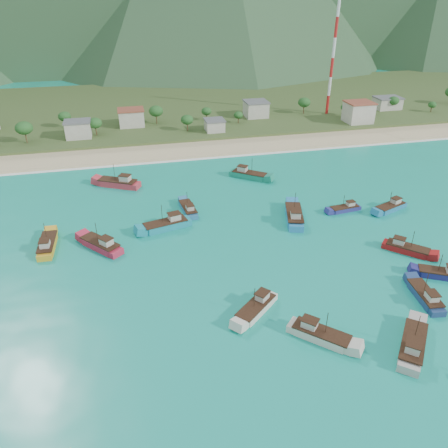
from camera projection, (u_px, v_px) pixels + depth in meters
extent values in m
plane|color=#0B806E|center=(207.00, 285.00, 85.76)|extent=(600.00, 600.00, 0.00)
cube|color=beige|center=(163.00, 152.00, 153.03)|extent=(400.00, 18.00, 1.20)
cube|color=#385123|center=(149.00, 109.00, 204.98)|extent=(400.00, 110.00, 2.40)
cube|color=white|center=(167.00, 161.00, 144.94)|extent=(400.00, 2.50, 0.08)
cube|color=beige|center=(78.00, 130.00, 160.67)|extent=(8.91, 6.92, 5.83)
cube|color=beige|center=(131.00, 118.00, 173.75)|extent=(9.65, 8.05, 6.24)
cube|color=beige|center=(215.00, 126.00, 168.30)|extent=(6.94, 7.00, 4.02)
cube|color=beige|center=(256.00, 109.00, 185.82)|extent=(9.13, 8.80, 6.15)
cube|color=beige|center=(358.00, 113.00, 178.11)|extent=(10.22, 9.09, 7.77)
cube|color=beige|center=(387.00, 103.00, 197.81)|extent=(11.12, 7.96, 4.77)
cylinder|color=red|center=(327.00, 105.00, 189.98)|extent=(1.20, 1.20, 7.71)
cylinder|color=white|center=(330.00, 86.00, 186.23)|extent=(1.20, 1.20, 7.71)
cylinder|color=red|center=(332.00, 67.00, 182.49)|extent=(1.20, 1.20, 7.71)
cylinder|color=white|center=(334.00, 48.00, 178.75)|extent=(1.20, 1.20, 7.71)
cylinder|color=red|center=(336.00, 27.00, 175.01)|extent=(1.20, 1.20, 7.71)
cylinder|color=white|center=(339.00, 6.00, 171.27)|extent=(1.20, 1.20, 7.71)
cube|color=teal|center=(166.00, 226.00, 105.01)|extent=(12.21, 6.23, 2.13)
cube|color=beige|center=(174.00, 217.00, 105.03)|extent=(3.11, 2.73, 1.73)
cylinder|color=#382114|center=(162.00, 214.00, 103.06)|extent=(0.12, 0.12, 4.79)
cube|color=#157F64|center=(250.00, 176.00, 132.27)|extent=(11.19, 9.88, 2.11)
cube|color=beige|center=(243.00, 169.00, 132.23)|extent=(3.38, 3.30, 1.71)
cylinder|color=#382114|center=(252.00, 166.00, 130.36)|extent=(0.12, 0.12, 4.74)
cube|color=#AAA29B|center=(412.00, 346.00, 70.48)|extent=(10.04, 11.02, 2.10)
cube|color=beige|center=(413.00, 347.00, 67.72)|extent=(3.31, 3.37, 1.70)
cylinder|color=#382114|center=(417.00, 327.00, 69.34)|extent=(0.12, 0.12, 4.72)
cube|color=navy|center=(440.00, 275.00, 87.89)|extent=(9.71, 6.97, 1.73)
cylinder|color=#382114|center=(441.00, 263.00, 86.65)|extent=(0.12, 0.12, 3.89)
cube|color=beige|center=(321.00, 336.00, 72.46)|extent=(9.84, 9.67, 1.94)
cube|color=beige|center=(310.00, 324.00, 72.58)|extent=(3.10, 3.09, 1.57)
cylinder|color=#382114|center=(327.00, 323.00, 70.66)|extent=(0.12, 0.12, 4.36)
cube|color=navy|center=(424.00, 297.00, 81.71)|extent=(4.13, 10.17, 1.80)
cube|color=beige|center=(432.00, 297.00, 79.17)|extent=(2.08, 2.45, 1.46)
cylinder|color=#382114|center=(426.00, 282.00, 80.79)|extent=(0.12, 0.12, 4.04)
cube|color=#276996|center=(188.00, 210.00, 113.04)|extent=(3.81, 9.85, 1.75)
cube|color=beige|center=(190.00, 207.00, 110.64)|extent=(1.98, 2.35, 1.42)
cylinder|color=#382114|center=(187.00, 199.00, 112.11)|extent=(0.12, 0.12, 3.93)
cube|color=#B4233D|center=(101.00, 246.00, 97.33)|extent=(9.80, 10.71, 2.04)
cube|color=beige|center=(106.00, 242.00, 95.24)|extent=(3.22, 3.28, 1.66)
cylinder|color=#382114|center=(97.00, 232.00, 96.05)|extent=(0.12, 0.12, 4.59)
cube|color=navy|center=(344.00, 210.00, 113.35)|extent=(8.63, 3.44, 1.53)
cube|color=beige|center=(350.00, 204.00, 113.18)|extent=(2.08, 1.75, 1.24)
cylinder|color=#382114|center=(344.00, 201.00, 112.00)|extent=(0.12, 0.12, 3.44)
cube|color=#A41515|center=(407.00, 250.00, 95.92)|extent=(9.13, 9.13, 1.81)
cube|color=beige|center=(399.00, 241.00, 96.06)|extent=(2.89, 2.89, 1.47)
cylinder|color=#382114|center=(413.00, 239.00, 94.23)|extent=(0.12, 0.12, 4.08)
cube|color=#1F75B1|center=(294.00, 217.00, 109.11)|extent=(7.09, 13.10, 2.28)
cube|color=beige|center=(296.00, 214.00, 105.87)|extent=(3.01, 3.39, 1.86)
cylinder|color=#382114|center=(295.00, 202.00, 107.94)|extent=(0.12, 0.12, 5.14)
cube|color=beige|center=(256.00, 310.00, 78.46)|extent=(9.71, 9.01, 1.86)
cube|color=beige|center=(262.00, 296.00, 79.12)|extent=(2.99, 2.94, 1.51)
cylinder|color=#382114|center=(254.00, 298.00, 76.57)|extent=(0.12, 0.12, 4.19)
cube|color=#B92F3B|center=(118.00, 184.00, 126.85)|extent=(12.64, 9.06, 2.25)
cube|color=beige|center=(125.00, 178.00, 125.28)|extent=(3.55, 3.33, 1.83)
cylinder|color=#382114|center=(114.00, 172.00, 125.23)|extent=(0.12, 0.12, 5.06)
cube|color=gold|center=(48.00, 246.00, 97.45)|extent=(3.44, 10.81, 1.95)
cube|color=beige|center=(45.00, 244.00, 94.72)|extent=(2.03, 2.49, 1.59)
cylinder|color=#382114|center=(45.00, 232.00, 96.44)|extent=(0.12, 0.12, 4.39)
cube|color=teal|center=(390.00, 208.00, 113.66)|extent=(10.26, 6.21, 1.79)
cube|color=beige|center=(396.00, 201.00, 113.85)|extent=(2.74, 2.48, 1.46)
cylinder|color=#382114|center=(391.00, 199.00, 111.97)|extent=(0.12, 0.12, 4.03)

